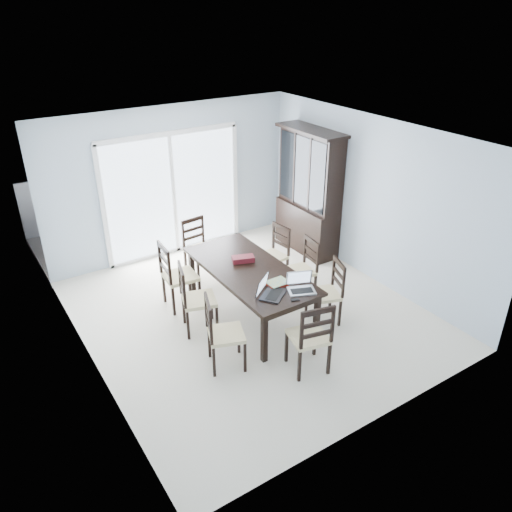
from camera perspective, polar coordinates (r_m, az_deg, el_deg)
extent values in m
plane|color=beige|center=(7.36, -0.70, -6.58)|extent=(5.00, 5.00, 0.00)
plane|color=white|center=(6.29, -0.84, 13.46)|extent=(5.00, 5.00, 0.00)
cube|color=#A9BBCA|center=(8.79, -9.61, 8.35)|extent=(4.50, 0.02, 2.60)
cube|color=#A9BBCA|center=(5.97, -19.36, -2.45)|extent=(0.02, 5.00, 2.60)
cube|color=#A9BBCA|center=(8.05, 12.97, 6.24)|extent=(0.02, 5.00, 2.60)
cube|color=gray|center=(10.15, -11.35, 2.63)|extent=(4.50, 2.00, 0.10)
cube|color=#99999E|center=(10.80, -13.72, 7.37)|extent=(4.50, 0.06, 1.10)
cube|color=black|center=(6.98, -0.74, -1.61)|extent=(1.00, 2.20, 0.04)
cube|color=black|center=(7.01, -0.73, -2.04)|extent=(0.88, 2.08, 0.10)
cube|color=black|center=(6.29, 0.95, -9.42)|extent=(0.07, 0.07, 0.69)
cube|color=black|center=(6.71, 6.96, -7.01)|extent=(0.07, 0.07, 0.69)
cube|color=black|center=(7.76, -7.31, -1.89)|extent=(0.07, 0.07, 0.69)
cube|color=black|center=(8.11, -2.00, -0.32)|extent=(0.07, 0.07, 0.69)
cube|color=black|center=(9.08, 5.79, 3.29)|extent=(0.45, 1.30, 0.85)
cube|color=black|center=(8.72, 6.29, 9.80)|extent=(0.38, 1.30, 1.30)
cube|color=black|center=(8.52, 6.36, 14.10)|extent=(0.50, 1.38, 0.05)
cube|color=black|center=(8.29, 7.05, 8.82)|extent=(0.02, 0.36, 1.18)
cube|color=black|center=(8.60, 5.26, 9.60)|extent=(0.02, 0.36, 1.18)
cube|color=black|center=(8.92, 3.58, 10.32)|extent=(0.02, 0.36, 1.18)
cube|color=silver|center=(8.85, -9.43, 6.79)|extent=(2.40, 0.02, 2.10)
cube|color=white|center=(8.53, -9.96, 13.63)|extent=(2.52, 0.05, 0.08)
cube|color=white|center=(8.84, -9.39, 6.76)|extent=(0.06, 0.05, 2.10)
cube|color=white|center=(9.25, -8.91, 0.82)|extent=(2.52, 0.05, 0.05)
cube|color=black|center=(6.46, -5.36, -9.87)|extent=(0.05, 0.05, 0.43)
cube|color=black|center=(6.16, -4.82, -11.98)|extent=(0.05, 0.05, 0.43)
cube|color=black|center=(6.51, -1.98, -9.44)|extent=(0.05, 0.05, 0.43)
cube|color=black|center=(6.21, -1.27, -11.51)|extent=(0.05, 0.05, 0.43)
cube|color=beige|center=(6.18, -3.42, -8.92)|extent=(0.54, 0.54, 0.05)
cube|color=black|center=(7.12, -8.26, -6.08)|extent=(0.05, 0.05, 0.45)
cube|color=black|center=(6.79, -7.77, -7.86)|extent=(0.05, 0.05, 0.45)
cube|color=black|center=(7.16, -5.12, -5.65)|extent=(0.05, 0.05, 0.45)
cube|color=black|center=(6.84, -4.48, -7.39)|extent=(0.05, 0.05, 0.45)
cube|color=beige|center=(6.84, -6.52, -5.00)|extent=(0.55, 0.55, 0.05)
cube|color=black|center=(7.63, -10.47, -3.69)|extent=(0.04, 0.04, 0.46)
cube|color=black|center=(7.30, -9.41, -5.16)|extent=(0.04, 0.04, 0.46)
cube|color=black|center=(7.74, -7.62, -2.97)|extent=(0.04, 0.04, 0.46)
cube|color=black|center=(7.41, -6.45, -4.38)|extent=(0.04, 0.04, 0.46)
cube|color=beige|center=(7.39, -8.63, -2.32)|extent=(0.49, 0.49, 0.05)
cube|color=black|center=(7.09, 9.55, -6.48)|extent=(0.04, 0.04, 0.41)
cube|color=black|center=(7.37, 8.47, -4.95)|extent=(0.04, 0.04, 0.41)
cube|color=black|center=(6.97, 6.76, -6.92)|extent=(0.04, 0.04, 0.41)
cube|color=black|center=(7.25, 5.78, -5.35)|extent=(0.04, 0.04, 0.41)
cube|color=beige|center=(7.04, 7.76, -4.34)|extent=(0.51, 0.51, 0.05)
cube|color=black|center=(7.63, 6.77, -3.59)|extent=(0.04, 0.04, 0.42)
cube|color=black|center=(7.90, 5.36, -2.36)|extent=(0.04, 0.04, 0.42)
cube|color=black|center=(7.46, 4.36, -4.24)|extent=(0.04, 0.04, 0.42)
cube|color=black|center=(7.74, 3.01, -2.96)|extent=(0.04, 0.04, 0.42)
cube|color=beige|center=(7.56, 4.94, -1.76)|extent=(0.45, 0.45, 0.05)
cube|color=black|center=(8.07, 3.59, -1.62)|extent=(0.04, 0.04, 0.41)
cube|color=black|center=(8.30, 1.88, -0.68)|extent=(0.04, 0.04, 0.41)
cube|color=black|center=(7.85, 1.64, -2.45)|extent=(0.04, 0.04, 0.41)
cube|color=black|center=(8.09, -0.06, -1.46)|extent=(0.04, 0.04, 0.41)
cube|color=beige|center=(7.97, 1.79, -0.09)|extent=(0.45, 0.45, 0.05)
cube|color=black|center=(6.09, 4.98, -12.45)|extent=(0.04, 0.04, 0.44)
cube|color=black|center=(6.24, 8.33, -11.58)|extent=(0.04, 0.04, 0.44)
cube|color=black|center=(6.37, 3.50, -10.34)|extent=(0.04, 0.04, 0.44)
cube|color=black|center=(6.51, 6.73, -9.57)|extent=(0.04, 0.04, 0.44)
cube|color=beige|center=(6.15, 6.00, -9.15)|extent=(0.52, 0.52, 0.05)
cube|color=black|center=(8.52, -5.90, 0.00)|extent=(0.04, 0.04, 0.43)
cube|color=black|center=(8.34, -8.05, -0.76)|extent=(0.04, 0.04, 0.43)
cube|color=black|center=(8.24, -4.43, -0.94)|extent=(0.04, 0.04, 0.43)
cube|color=black|center=(8.06, -6.62, -1.75)|extent=(0.04, 0.04, 0.43)
cube|color=beige|center=(8.18, -6.33, 0.62)|extent=(0.46, 0.46, 0.05)
cube|color=black|center=(6.36, 1.97, -4.45)|extent=(0.44, 0.42, 0.02)
cube|color=silver|center=(6.30, 1.98, -3.48)|extent=(0.28, 0.22, 0.19)
cube|color=silver|center=(6.47, 5.23, -3.98)|extent=(0.41, 0.35, 0.02)
cube|color=silver|center=(6.41, 5.27, -3.07)|extent=(0.30, 0.15, 0.18)
cube|color=maroon|center=(6.59, 2.40, -3.19)|extent=(0.27, 0.22, 0.03)
cube|color=gold|center=(6.58, 2.48, -2.99)|extent=(0.28, 0.22, 0.01)
cube|color=black|center=(6.28, 4.49, -5.01)|extent=(0.12, 0.09, 0.01)
cube|color=#4E0F18|center=(7.14, -1.48, -0.34)|extent=(0.35, 0.26, 0.08)
cube|color=brown|center=(9.93, -13.32, 5.18)|extent=(2.28, 2.13, 0.96)
cube|color=#979797|center=(9.75, -13.65, 7.96)|extent=(2.35, 2.20, 0.06)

